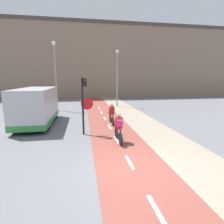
{
  "coord_description": "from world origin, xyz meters",
  "views": [
    {
      "loc": [
        -1.68,
        -5.48,
        3.16
      ],
      "look_at": [
        0.0,
        4.55,
        1.2
      ],
      "focal_mm": 28.0,
      "sensor_mm": 36.0,
      "label": 1
    }
  ],
  "objects_px": {
    "street_lamp_sidewalk": "(117,72)",
    "cyclist_far": "(112,115)",
    "cyclist_near": "(119,128)",
    "street_lamp_far": "(55,69)",
    "traffic_light_pole": "(84,100)",
    "van": "(37,107)"
  },
  "relations": [
    {
      "from": "street_lamp_sidewalk",
      "to": "cyclist_far",
      "type": "bearing_deg",
      "value": -103.96
    },
    {
      "from": "street_lamp_sidewalk",
      "to": "cyclist_near",
      "type": "xyz_separation_m",
      "value": [
        -2.1,
        -11.05,
        -3.11
      ]
    },
    {
      "from": "street_lamp_far",
      "to": "cyclist_near",
      "type": "xyz_separation_m",
      "value": [
        4.25,
        -9.69,
        -3.33
      ]
    },
    {
      "from": "street_lamp_far",
      "to": "cyclist_far",
      "type": "height_order",
      "value": "street_lamp_far"
    },
    {
      "from": "traffic_light_pole",
      "to": "van",
      "type": "relative_size",
      "value": 0.61
    },
    {
      "from": "street_lamp_far",
      "to": "street_lamp_sidewalk",
      "type": "height_order",
      "value": "street_lamp_far"
    },
    {
      "from": "cyclist_far",
      "to": "street_lamp_sidewalk",
      "type": "bearing_deg",
      "value": 76.04
    },
    {
      "from": "street_lamp_far",
      "to": "street_lamp_sidewalk",
      "type": "relative_size",
      "value": 1.07
    },
    {
      "from": "street_lamp_sidewalk",
      "to": "cyclist_near",
      "type": "distance_m",
      "value": 11.67
    },
    {
      "from": "traffic_light_pole",
      "to": "street_lamp_far",
      "type": "distance_m",
      "value": 8.81
    },
    {
      "from": "cyclist_far",
      "to": "traffic_light_pole",
      "type": "bearing_deg",
      "value": -133.01
    },
    {
      "from": "cyclist_far",
      "to": "van",
      "type": "xyz_separation_m",
      "value": [
        -5.08,
        0.76,
        0.57
      ]
    },
    {
      "from": "street_lamp_far",
      "to": "street_lamp_sidewalk",
      "type": "bearing_deg",
      "value": 12.05
    },
    {
      "from": "street_lamp_sidewalk",
      "to": "traffic_light_pole",
      "type": "bearing_deg",
      "value": -111.47
    },
    {
      "from": "cyclist_near",
      "to": "cyclist_far",
      "type": "relative_size",
      "value": 1.02
    },
    {
      "from": "traffic_light_pole",
      "to": "street_lamp_far",
      "type": "height_order",
      "value": "street_lamp_far"
    },
    {
      "from": "street_lamp_far",
      "to": "cyclist_far",
      "type": "distance_m",
      "value": 8.32
    },
    {
      "from": "street_lamp_far",
      "to": "cyclist_far",
      "type": "relative_size",
      "value": 3.91
    },
    {
      "from": "van",
      "to": "street_lamp_sidewalk",
      "type": "bearing_deg",
      "value": 44.15
    },
    {
      "from": "traffic_light_pole",
      "to": "van",
      "type": "distance_m",
      "value": 4.3
    },
    {
      "from": "traffic_light_pole",
      "to": "cyclist_near",
      "type": "distance_m",
      "value": 2.59
    },
    {
      "from": "cyclist_near",
      "to": "van",
      "type": "height_order",
      "value": "van"
    }
  ]
}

